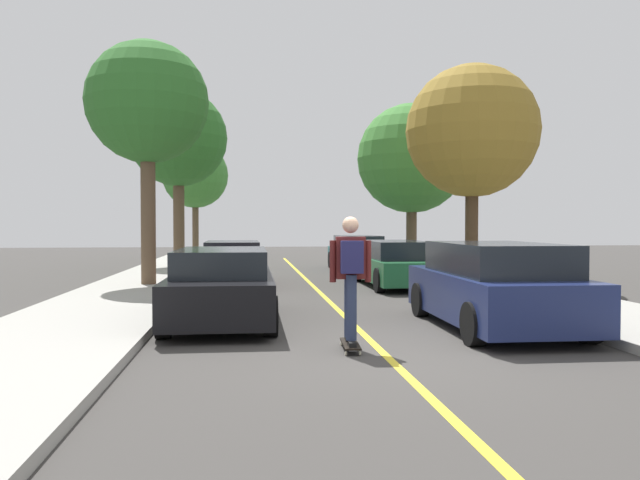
{
  "coord_description": "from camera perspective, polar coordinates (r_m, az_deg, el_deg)",
  "views": [
    {
      "loc": [
        -1.82,
        -8.39,
        1.76
      ],
      "look_at": [
        -0.12,
        6.34,
        1.38
      ],
      "focal_mm": 34.96,
      "sensor_mm": 36.0,
      "label": 1
    }
  ],
  "objects": [
    {
      "name": "ground",
      "position": [
        8.77,
        5.65,
        -10.12
      ],
      "size": [
        80.0,
        80.0,
        0.0
      ],
      "primitive_type": "plane",
      "color": "#3D3A38"
    },
    {
      "name": "sidewalk_left",
      "position": [
        9.04,
        -25.51,
        -9.45
      ],
      "size": [
        2.76,
        56.0,
        0.14
      ],
      "primitive_type": "cube",
      "color": "#9E9B93",
      "rests_on": "ground"
    },
    {
      "name": "center_line",
      "position": [
        12.65,
        1.79,
        -6.51
      ],
      "size": [
        0.12,
        39.2,
        0.01
      ],
      "primitive_type": "cube",
      "color": "gold",
      "rests_on": "ground"
    },
    {
      "name": "parked_car_left_nearest",
      "position": [
        11.26,
        -8.96,
        -4.17
      ],
      "size": [
        1.88,
        4.37,
        1.31
      ],
      "color": "black",
      "rests_on": "ground"
    },
    {
      "name": "parked_car_left_near",
      "position": [
        18.44,
        -8.03,
        -2.09
      ],
      "size": [
        1.9,
        4.68,
        1.25
      ],
      "color": "maroon",
      "rests_on": "ground"
    },
    {
      "name": "parked_car_right_nearest",
      "position": [
        10.89,
        15.71,
        -4.07
      ],
      "size": [
        2.01,
        4.32,
        1.44
      ],
      "color": "navy",
      "rests_on": "ground"
    },
    {
      "name": "parked_car_right_near",
      "position": [
        17.71,
        6.88,
        -2.16
      ],
      "size": [
        1.85,
        4.62,
        1.29
      ],
      "color": "#1E5B33",
      "rests_on": "ground"
    },
    {
      "name": "parked_car_right_far",
      "position": [
        23.69,
        3.43,
        -1.22
      ],
      "size": [
        1.83,
        4.57,
        1.32
      ],
      "color": "#196066",
      "rests_on": "ground"
    },
    {
      "name": "street_tree_left_nearest",
      "position": [
        17.73,
        -15.51,
        11.91
      ],
      "size": [
        3.27,
        3.27,
        6.53
      ],
      "color": "brown",
      "rests_on": "sidewalk_left"
    },
    {
      "name": "street_tree_left_near",
      "position": [
        25.04,
        -12.83,
        9.01
      ],
      "size": [
        3.76,
        3.76,
        6.84
      ],
      "color": "brown",
      "rests_on": "sidewalk_left"
    },
    {
      "name": "street_tree_left_far",
      "position": [
        32.52,
        -11.35,
        5.8
      ],
      "size": [
        3.34,
        3.34,
        5.78
      ],
      "color": "brown",
      "rests_on": "sidewalk_left"
    },
    {
      "name": "street_tree_right_nearest",
      "position": [
        18.45,
        13.76,
        9.59
      ],
      "size": [
        3.76,
        3.76,
        6.14
      ],
      "color": "#4C3823",
      "rests_on": "sidewalk_right"
    },
    {
      "name": "street_tree_right_near",
      "position": [
        24.68,
        8.39,
        7.36
      ],
      "size": [
        4.25,
        4.25,
        6.3
      ],
      "color": "brown",
      "rests_on": "sidewalk_right"
    },
    {
      "name": "skateboard",
      "position": [
        8.8,
        2.8,
        -9.49
      ],
      "size": [
        0.27,
        0.85,
        0.1
      ],
      "color": "black",
      "rests_on": "ground"
    },
    {
      "name": "skateboarder",
      "position": [
        8.63,
        2.83,
        -2.85
      ],
      "size": [
        0.58,
        0.7,
        1.76
      ],
      "color": "black",
      "rests_on": "skateboard"
    }
  ]
}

